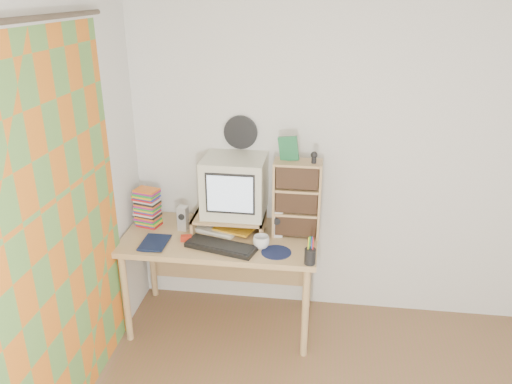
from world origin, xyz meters
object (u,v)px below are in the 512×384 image
(dvd_stack, at_px, (148,211))
(diary, at_px, (142,241))
(desk, at_px, (222,248))
(cd_rack, at_px, (297,199))
(mug, at_px, (261,242))
(keyboard, at_px, (221,247))
(crt_monitor, at_px, (234,186))

(dvd_stack, distance_m, diary, 0.30)
(desk, bearing_deg, cd_rack, 4.33)
(dvd_stack, relative_size, cd_rack, 0.43)
(dvd_stack, distance_m, mug, 0.92)
(dvd_stack, xyz_separation_m, mug, (0.89, -0.24, -0.07))
(diary, bearing_deg, dvd_stack, 99.72)
(keyboard, bearing_deg, mug, 25.23)
(crt_monitor, bearing_deg, keyboard, -95.94)
(mug, distance_m, diary, 0.84)
(keyboard, xyz_separation_m, dvd_stack, (-0.61, 0.29, 0.10))
(desk, bearing_deg, diary, -154.67)
(desk, xyz_separation_m, diary, (-0.52, -0.25, 0.16))
(dvd_stack, relative_size, diary, 1.09)
(cd_rack, bearing_deg, diary, -164.36)
(crt_monitor, height_order, mug, crt_monitor)
(desk, xyz_separation_m, mug, (0.32, -0.20, 0.18))
(desk, height_order, diary, diary)
(crt_monitor, relative_size, keyboard, 0.91)
(crt_monitor, bearing_deg, dvd_stack, -174.82)
(desk, height_order, dvd_stack, dvd_stack)
(desk, xyz_separation_m, cd_rack, (0.54, 0.04, 0.41))
(desk, distance_m, diary, 0.60)
(crt_monitor, distance_m, diary, 0.76)
(cd_rack, relative_size, mug, 4.87)
(keyboard, height_order, mug, mug)
(desk, distance_m, mug, 0.41)
(crt_monitor, xyz_separation_m, diary, (-0.60, -0.33, -0.31))
(cd_rack, height_order, mug, cd_rack)
(crt_monitor, relative_size, diary, 2.04)
(desk, bearing_deg, keyboard, -80.13)
(mug, bearing_deg, desk, 147.47)
(keyboard, height_order, diary, diary)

